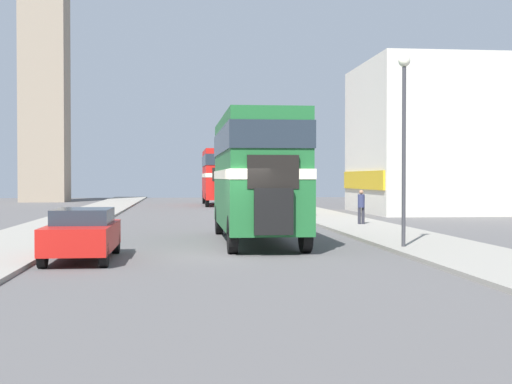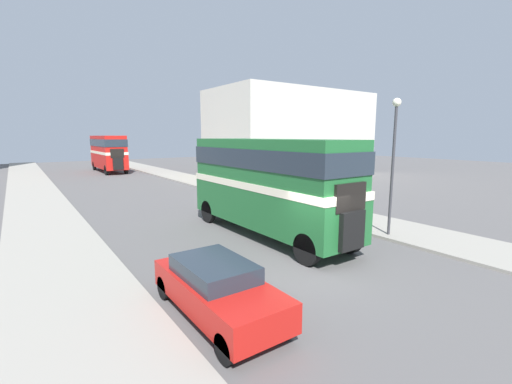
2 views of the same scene
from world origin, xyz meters
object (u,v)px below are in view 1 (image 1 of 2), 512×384
Objects in this scene: pedestrian_walking at (361,205)px; street_lamp at (404,121)px; car_parked_near at (83,233)px; bicycle_on_pavement at (312,208)px; double_decker_bus at (256,168)px; bus_distant at (219,173)px.

street_lamp is at bearing -97.50° from pedestrian_walking.
bicycle_on_pavement is (10.08, 20.33, -0.25)m from car_parked_near.
double_decker_bus is 1.61× the size of street_lamp.
car_parked_near is (-5.73, -38.16, -1.92)m from bus_distant.
bicycle_on_pavement is (-0.76, 8.23, -0.52)m from pedestrian_walking.
street_lamp is (-1.39, -10.54, 2.96)m from pedestrian_walking.
car_parked_near is at bearing -137.09° from double_decker_bus.
double_decker_bus is 1.02× the size of bus_distant.
double_decker_bus is 2.23× the size of car_parked_near.
pedestrian_walking is 0.27× the size of street_lamp.
pedestrian_walking is at bearing 48.15° from car_parked_near.
car_parked_near is at bearing -131.85° from pedestrian_walking.
car_parked_near is 22.69m from bicycle_on_pavement.
pedestrian_walking is 8.28m from bicycle_on_pavement.
bus_distant reaches higher than bicycle_on_pavement.
bus_distant is at bearing 103.69° from bicycle_on_pavement.
pedestrian_walking is (10.84, 12.10, 0.27)m from car_parked_near.
double_decker_bus is 5.53m from street_lamp.
pedestrian_walking reaches higher than bicycle_on_pavement.
bus_distant is 36.81m from street_lamp.
bus_distant is 18.48m from bicycle_on_pavement.
bus_distant is (0.49, 33.28, 0.09)m from double_decker_bus.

